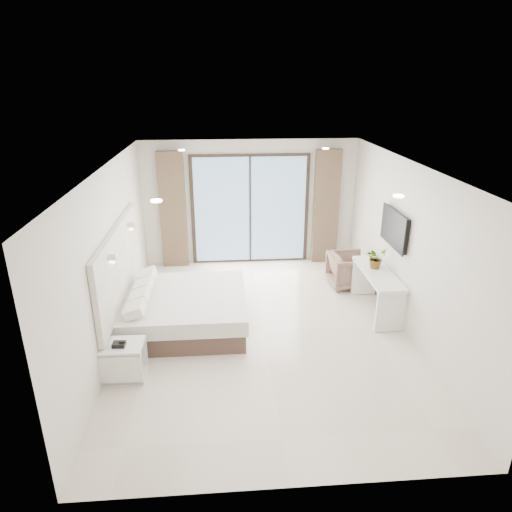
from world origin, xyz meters
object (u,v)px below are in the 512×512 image
object	(u,v)px
nightstand	(124,361)
armchair	(349,269)
bed	(183,310)
console_desk	(377,283)

from	to	relation	value
nightstand	armchair	world-z (taller)	armchair
bed	armchair	world-z (taller)	armchair
console_desk	armchair	world-z (taller)	console_desk
nightstand	console_desk	world-z (taller)	console_desk
bed	console_desk	world-z (taller)	console_desk
bed	console_desk	distance (m)	3.36
nightstand	console_desk	size ratio (longest dim) A/B	0.37
nightstand	armchair	distance (m)	4.71
nightstand	armchair	bearing A→B (deg)	35.66
bed	nightstand	size ratio (longest dim) A/B	3.53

